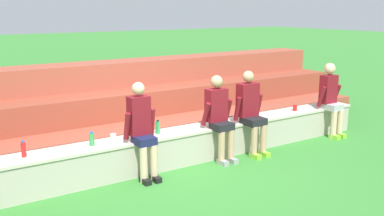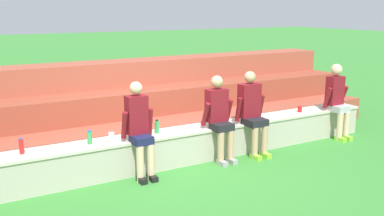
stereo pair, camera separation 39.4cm
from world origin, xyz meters
name	(u,v)px [view 2 (the right image)]	position (x,y,z in m)	size (l,w,h in m)	color
ground_plane	(184,167)	(0.00, 0.00, 0.00)	(80.00, 80.00, 0.00)	#388433
stone_seating_wall	(176,146)	(0.00, 0.24, 0.29)	(8.11, 0.52, 0.55)	#B7AF9E
brick_bleachers	(131,108)	(0.00, 2.13, 0.56)	(10.08, 2.24, 1.45)	#A04935
person_left_of_center	(139,128)	(-0.76, -0.02, 0.77)	(0.49, 0.54, 1.45)	beige
person_center	(219,116)	(0.68, 0.00, 0.77)	(0.53, 0.54, 1.43)	tan
person_right_of_center	(252,111)	(1.34, -0.02, 0.78)	(0.56, 0.57, 1.45)	tan
person_far_right	(337,99)	(3.39, -0.04, 0.78)	(0.51, 0.52, 1.45)	beige
water_bottle_mid_right	(90,137)	(-1.44, 0.25, 0.65)	(0.07, 0.07, 0.21)	green
water_bottle_near_right	(21,146)	(-2.38, 0.27, 0.66)	(0.06, 0.06, 0.23)	red
water_bottle_center_gap	(157,127)	(-0.33, 0.27, 0.65)	(0.07, 0.07, 0.22)	green
plastic_cup_left_end	(300,109)	(2.68, 0.22, 0.61)	(0.08, 0.08, 0.11)	red
plastic_cup_right_end	(342,102)	(3.90, 0.29, 0.61)	(0.09, 0.09, 0.11)	blue
plastic_cup_middle	(112,136)	(-1.09, 0.29, 0.61)	(0.09, 0.09, 0.11)	white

